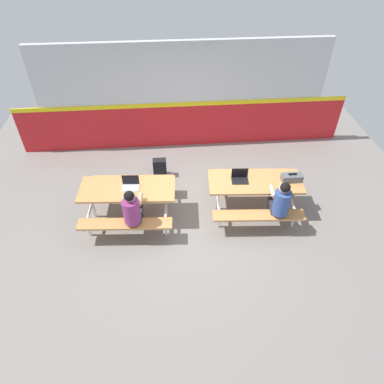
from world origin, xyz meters
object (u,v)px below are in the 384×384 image
object	(u,v)px
student_nearer	(132,210)
picnic_table_left	(128,195)
laptop_silver	(131,185)
backpack_dark	(160,168)
picnic_table_right	(254,187)
laptop_dark	(240,178)
student_further	(280,201)
toolbox_grey	(292,178)

from	to	relation	value
student_nearer	picnic_table_left	bearing A→B (deg)	101.99
student_nearer	laptop_silver	xyz separation A→B (m)	(-0.05, 0.60, 0.08)
laptop_silver	backpack_dark	xyz separation A→B (m)	(0.54, 1.26, -0.57)
picnic_table_right	laptop_dark	world-z (taller)	laptop_dark
student_further	student_nearer	bearing A→B (deg)	179.94
laptop_dark	laptop_silver	bearing A→B (deg)	-179.01
student_further	laptop_silver	xyz separation A→B (m)	(-2.74, 0.60, 0.08)
picnic_table_right	laptop_silver	distance (m)	2.41
laptop_silver	laptop_dark	bearing A→B (deg)	0.99
laptop_silver	toolbox_grey	bearing A→B (deg)	-1.25
student_nearer	laptop_dark	world-z (taller)	student_nearer
student_further	backpack_dark	bearing A→B (deg)	139.80
student_further	laptop_silver	bearing A→B (deg)	167.60
picnic_table_right	laptop_dark	bearing A→B (deg)	169.09
laptop_silver	toolbox_grey	size ratio (longest dim) A/B	0.83
laptop_silver	toolbox_grey	distance (m)	3.10
picnic_table_right	laptop_silver	size ratio (longest dim) A/B	5.55
backpack_dark	picnic_table_right	bearing A→B (deg)	-34.48
picnic_table_right	laptop_dark	distance (m)	0.37
picnic_table_left	backpack_dark	bearing A→B (deg)	64.90
picnic_table_left	student_further	world-z (taller)	student_further
picnic_table_left	backpack_dark	world-z (taller)	picnic_table_left
backpack_dark	student_further	bearing A→B (deg)	-40.20
laptop_dark	toolbox_grey	size ratio (longest dim) A/B	0.83
student_nearer	laptop_dark	xyz separation A→B (m)	(2.05, 0.63, 0.08)
student_nearer	picnic_table_right	bearing A→B (deg)	13.82
picnic_table_left	student_nearer	xyz separation A→B (m)	(0.12, -0.57, 0.13)
student_further	backpack_dark	size ratio (longest dim) A/B	2.74
picnic_table_left	student_nearer	world-z (taller)	student_nearer
student_nearer	student_further	distance (m)	2.69
picnic_table_left	picnic_table_right	world-z (taller)	same
laptop_dark	backpack_dark	size ratio (longest dim) A/B	0.76
picnic_table_right	student_nearer	bearing A→B (deg)	-166.18
laptop_dark	picnic_table_right	bearing A→B (deg)	-10.91
student_nearer	toolbox_grey	world-z (taller)	student_nearer
picnic_table_left	picnic_table_right	xyz separation A→B (m)	(2.47, 0.01, 0.00)
backpack_dark	toolbox_grey	bearing A→B (deg)	-27.39
student_nearer	student_further	bearing A→B (deg)	-0.06
picnic_table_right	student_further	bearing A→B (deg)	-59.85
picnic_table_left	backpack_dark	xyz separation A→B (m)	(0.60, 1.29, -0.36)
picnic_table_left	backpack_dark	size ratio (longest dim) A/B	4.21
picnic_table_left	student_nearer	size ratio (longest dim) A/B	1.54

